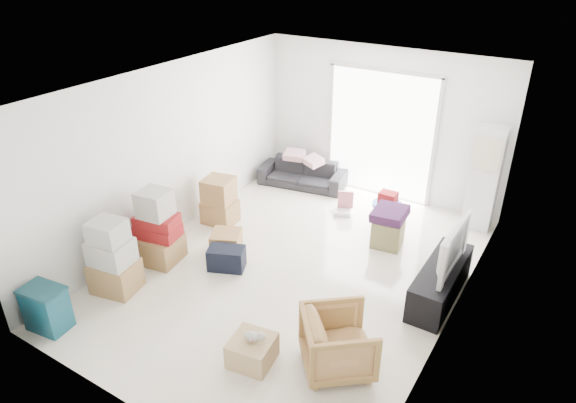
# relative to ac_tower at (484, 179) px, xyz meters

# --- Properties ---
(room_shell) EXTENTS (4.98, 6.48, 3.18)m
(room_shell) POSITION_rel_ac_tower_xyz_m (-1.95, -2.65, 0.48)
(room_shell) COLOR white
(room_shell) RESTS_ON ground
(sliding_door) EXTENTS (2.10, 0.04, 2.33)m
(sliding_door) POSITION_rel_ac_tower_xyz_m (-1.95, 0.33, 0.37)
(sliding_door) COLOR white
(sliding_door) RESTS_ON room_shell
(ac_tower) EXTENTS (0.45, 0.30, 1.75)m
(ac_tower) POSITION_rel_ac_tower_xyz_m (0.00, 0.00, 0.00)
(ac_tower) COLOR silver
(ac_tower) RESTS_ON room_shell
(tv_console) EXTENTS (0.45, 1.48, 0.49)m
(tv_console) POSITION_rel_ac_tower_xyz_m (0.05, -2.19, -0.63)
(tv_console) COLOR black
(tv_console) RESTS_ON room_shell
(television) EXTENTS (0.64, 1.10, 0.14)m
(television) POSITION_rel_ac_tower_xyz_m (0.05, -2.19, -0.31)
(television) COLOR black
(television) RESTS_ON tv_console
(sofa) EXTENTS (1.72, 0.77, 0.65)m
(sofa) POSITION_rel_ac_tower_xyz_m (-3.28, -0.15, -0.55)
(sofa) COLOR black
(sofa) RESTS_ON room_shell
(pillow_left) EXTENTS (0.42, 0.36, 0.12)m
(pillow_left) POSITION_rel_ac_tower_xyz_m (-3.48, -0.11, -0.17)
(pillow_left) COLOR #E8A9B4
(pillow_left) RESTS_ON sofa
(pillow_right) EXTENTS (0.39, 0.36, 0.11)m
(pillow_right) POSITION_rel_ac_tower_xyz_m (-3.02, -0.17, -0.17)
(pillow_right) COLOR #E8A9B4
(pillow_right) RESTS_ON sofa
(armchair) EXTENTS (1.02, 1.03, 0.77)m
(armchair) POSITION_rel_ac_tower_xyz_m (-0.53, -4.03, -0.49)
(armchair) COLOR tan
(armchair) RESTS_ON room_shell
(storage_bins) EXTENTS (0.55, 0.42, 0.59)m
(storage_bins) POSITION_rel_ac_tower_xyz_m (-3.85, -5.33, -0.58)
(storage_bins) COLOR #10495C
(storage_bins) RESTS_ON room_shell
(box_stack_a) EXTENTS (0.67, 0.60, 1.07)m
(box_stack_a) POSITION_rel_ac_tower_xyz_m (-3.75, -4.35, -0.40)
(box_stack_a) COLOR tan
(box_stack_a) RESTS_ON room_shell
(box_stack_b) EXTENTS (0.68, 0.65, 1.15)m
(box_stack_b) POSITION_rel_ac_tower_xyz_m (-3.75, -3.50, -0.38)
(box_stack_b) COLOR tan
(box_stack_b) RESTS_ON room_shell
(box_stack_c) EXTENTS (0.57, 0.53, 0.80)m
(box_stack_c) POSITION_rel_ac_tower_xyz_m (-3.72, -2.13, -0.48)
(box_stack_c) COLOR tan
(box_stack_c) RESTS_ON room_shell
(loose_box) EXTENTS (0.56, 0.56, 0.35)m
(loose_box) POSITION_rel_ac_tower_xyz_m (-3.04, -2.83, -0.70)
(loose_box) COLOR tan
(loose_box) RESTS_ON room_shell
(duffel_bag) EXTENTS (0.60, 0.49, 0.33)m
(duffel_bag) POSITION_rel_ac_tower_xyz_m (-2.78, -3.15, -0.71)
(duffel_bag) COLOR black
(duffel_bag) RESTS_ON room_shell
(ottoman) EXTENTS (0.50, 0.50, 0.44)m
(ottoman) POSITION_rel_ac_tower_xyz_m (-1.04, -1.32, -0.65)
(ottoman) COLOR #938C56
(ottoman) RESTS_ON room_shell
(blanket) EXTENTS (0.50, 0.50, 0.14)m
(blanket) POSITION_rel_ac_tower_xyz_m (-1.04, -1.32, -0.36)
(blanket) COLOR #3A1B44
(blanket) RESTS_ON ottoman
(kids_table) EXTENTS (0.50, 0.50, 0.63)m
(kids_table) POSITION_rel_ac_tower_xyz_m (-1.28, -0.79, -0.43)
(kids_table) COLOR blue
(kids_table) RESTS_ON room_shell
(toy_walker) EXTENTS (0.37, 0.36, 0.39)m
(toy_walker) POSITION_rel_ac_tower_xyz_m (-2.09, -0.75, -0.77)
(toy_walker) COLOR silver
(toy_walker) RESTS_ON room_shell
(wood_crate) EXTENTS (0.53, 0.53, 0.31)m
(wood_crate) POSITION_rel_ac_tower_xyz_m (-1.39, -4.47, -0.72)
(wood_crate) COLOR tan
(wood_crate) RESTS_ON room_shell
(plush_bunny) EXTENTS (0.25, 0.14, 0.13)m
(plush_bunny) POSITION_rel_ac_tower_xyz_m (-1.36, -4.46, -0.50)
(plush_bunny) COLOR #B2ADA8
(plush_bunny) RESTS_ON wood_crate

